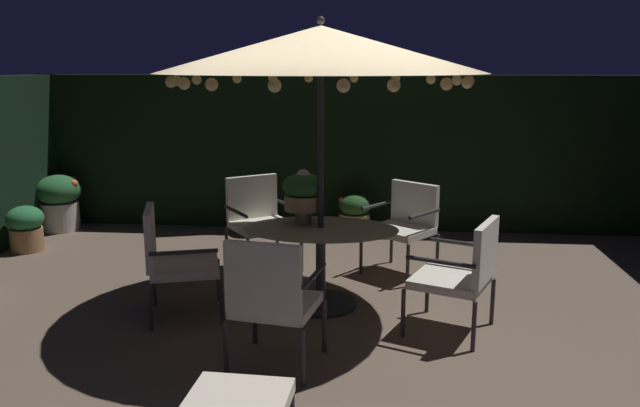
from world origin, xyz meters
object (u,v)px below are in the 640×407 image
at_px(potted_plant_left_near, 355,214).
at_px(patio_dining_table, 321,250).
at_px(patio_umbrella, 321,50).
at_px(ottoman_footrest, 238,403).
at_px(potted_plant_right_far, 26,227).
at_px(patio_chair_southeast, 259,216).
at_px(potted_plant_right_near, 59,200).
at_px(potted_plant_left_far, 257,214).
at_px(patio_chair_north, 271,296).
at_px(patio_chair_northeast, 463,270).
at_px(patio_chair_south, 172,256).
at_px(centerpiece_planter, 303,192).
at_px(patio_chair_east, 405,221).

bearing_deg(potted_plant_left_near, patio_dining_table, -94.87).
height_order(patio_umbrella, potted_plant_left_near, patio_umbrella).
relative_size(patio_dining_table, ottoman_footrest, 2.45).
bearing_deg(potted_plant_right_far, patio_chair_southeast, -6.87).
distance_m(potted_plant_left_near, potted_plant_right_near, 3.94).
distance_m(ottoman_footrest, potted_plant_right_near, 5.91).
relative_size(potted_plant_left_far, potted_plant_right_near, 0.69).
height_order(patio_chair_north, patio_chair_northeast, patio_chair_north).
bearing_deg(potted_plant_right_near, potted_plant_right_far, -85.37).
bearing_deg(potted_plant_left_far, patio_chair_south, -94.05).
bearing_deg(centerpiece_planter, patio_chair_east, 43.08).
distance_m(patio_chair_southeast, potted_plant_left_near, 1.75).
height_order(centerpiece_planter, patio_chair_southeast, centerpiece_planter).
relative_size(patio_chair_north, patio_chair_northeast, 1.04).
bearing_deg(patio_chair_southeast, ottoman_footrest, -81.10).
bearing_deg(patio_chair_south, potted_plant_left_near, 62.80).
xyz_separation_m(patio_chair_southeast, potted_plant_right_near, (-2.95, 1.32, -0.17)).
distance_m(patio_chair_east, patio_chair_south, 2.50).
relative_size(patio_umbrella, patio_chair_north, 2.83).
relative_size(patio_chair_north, ottoman_footrest, 1.74).
relative_size(patio_chair_north, potted_plant_right_far, 1.84).
xyz_separation_m(patio_umbrella, patio_chair_southeast, (-0.77, 1.06, -1.72)).
xyz_separation_m(patio_chair_north, ottoman_footrest, (0.00, -1.09, -0.22)).
bearing_deg(patio_chair_southeast, patio_chair_north, -77.10).
height_order(patio_umbrella, ottoman_footrest, patio_umbrella).
bearing_deg(patio_chair_southeast, potted_plant_right_far, 173.13).
relative_size(patio_chair_north, patio_chair_south, 1.02).
bearing_deg(ottoman_footrest, patio_chair_north, 90.03).
xyz_separation_m(patio_chair_south, potted_plant_left_far, (0.20, 2.82, -0.29)).
bearing_deg(patio_chair_northeast, patio_chair_southeast, 141.52).
distance_m(patio_chair_southeast, potted_plant_right_far, 2.91).
distance_m(patio_umbrella, potted_plant_right_far, 4.39).
height_order(patio_umbrella, potted_plant_left_far, patio_umbrella).
bearing_deg(potted_plant_right_far, patio_umbrella, -21.12).
distance_m(centerpiece_planter, patio_chair_north, 1.49).
distance_m(patio_umbrella, potted_plant_left_near, 3.20).
bearing_deg(centerpiece_planter, ottoman_footrest, -91.34).
distance_m(patio_chair_east, ottoman_footrest, 3.58).
xyz_separation_m(patio_umbrella, potted_plant_right_far, (-3.65, 1.41, -2.00)).
distance_m(patio_dining_table, patio_chair_northeast, 1.32).
relative_size(patio_dining_table, patio_chair_east, 1.48).
xyz_separation_m(patio_chair_east, patio_chair_south, (-2.06, -1.42, -0.01)).
bearing_deg(patio_chair_east, patio_chair_southeast, 178.85).
xyz_separation_m(patio_chair_northeast, potted_plant_right_far, (-4.86, 1.92, -0.25)).
bearing_deg(patio_umbrella, centerpiece_planter, 144.43).
bearing_deg(patio_chair_northeast, patio_dining_table, 157.04).
bearing_deg(ottoman_footrest, centerpiece_planter, 88.66).
bearing_deg(potted_plant_right_near, potted_plant_left_far, 1.15).
height_order(centerpiece_planter, potted_plant_right_near, centerpiece_planter).
distance_m(patio_chair_northeast, ottoman_footrest, 2.37).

